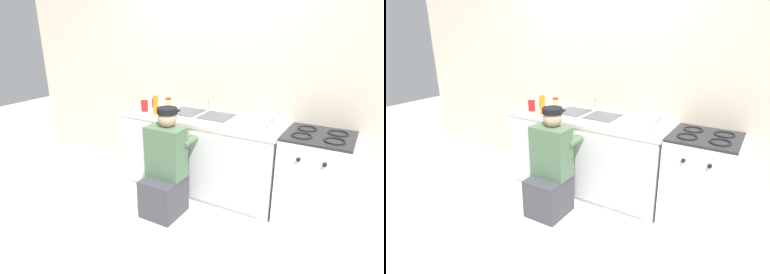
{
  "view_description": "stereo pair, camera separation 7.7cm",
  "coord_description": "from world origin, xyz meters",
  "views": [
    {
      "loc": [
        1.63,
        -2.71,
        1.87
      ],
      "look_at": [
        0.0,
        0.1,
        0.71
      ],
      "focal_mm": 30.0,
      "sensor_mm": 36.0,
      "label": 1
    },
    {
      "loc": [
        1.7,
        -2.67,
        1.87
      ],
      "look_at": [
        0.0,
        0.1,
        0.71
      ],
      "focal_mm": 30.0,
      "sensor_mm": 36.0,
      "label": 2
    }
  ],
  "objects": [
    {
      "name": "counter_cabinet",
      "position": [
        0.0,
        0.29,
        0.42
      ],
      "size": [
        1.83,
        0.62,
        0.84
      ],
      "color": "white",
      "rests_on": "ground_plane"
    },
    {
      "name": "back_wall",
      "position": [
        0.0,
        0.65,
        1.25
      ],
      "size": [
        6.0,
        0.1,
        2.5
      ],
      "primitive_type": "cube",
      "color": "beige",
      "rests_on": "ground_plane"
    },
    {
      "name": "stove_range",
      "position": [
        1.25,
        0.3,
        0.45
      ],
      "size": [
        0.62,
        0.62,
        0.9
      ],
      "color": "white",
      "rests_on": "ground_plane"
    },
    {
      "name": "soda_cup_red",
      "position": [
        -0.69,
        0.18,
        0.96
      ],
      "size": [
        0.08,
        0.08,
        0.15
      ],
      "color": "red",
      "rests_on": "countertop"
    },
    {
      "name": "plumber_person",
      "position": [
        -0.06,
        -0.32,
        0.46
      ],
      "size": [
        0.42,
        0.61,
        1.1
      ],
      "color": "#3F3F47",
      "rests_on": "ground_plane"
    },
    {
      "name": "soap_bottle_orange",
      "position": [
        -0.5,
        0.14,
        1.0
      ],
      "size": [
        0.06,
        0.06,
        0.25
      ],
      "color": "orange",
      "rests_on": "countertop"
    },
    {
      "name": "dish_rack_tray",
      "position": [
        0.68,
        0.28,
        0.91
      ],
      "size": [
        0.28,
        0.22,
        0.11
      ],
      "color": "#B2B7BC",
      "rests_on": "countertop"
    },
    {
      "name": "ground_plane",
      "position": [
        0.0,
        0.0,
        0.0
      ],
      "size": [
        12.0,
        12.0,
        0.0
      ],
      "primitive_type": "plane",
      "color": "beige"
    },
    {
      "name": "spice_bottle_red",
      "position": [
        -0.71,
        0.38,
        0.94
      ],
      "size": [
        0.04,
        0.04,
        0.1
      ],
      "color": "red",
      "rests_on": "countertop"
    },
    {
      "name": "condiment_jar",
      "position": [
        -0.52,
        0.43,
        0.95
      ],
      "size": [
        0.07,
        0.07,
        0.13
      ],
      "color": "#DBB760",
      "rests_on": "countertop"
    },
    {
      "name": "sink_double_basin",
      "position": [
        0.0,
        0.3,
        0.9
      ],
      "size": [
        0.8,
        0.44,
        0.19
      ],
      "color": "silver",
      "rests_on": "countertop"
    },
    {
      "name": "countertop",
      "position": [
        0.0,
        0.3,
        0.86
      ],
      "size": [
        1.87,
        0.62,
        0.04
      ],
      "primitive_type": "cube",
      "color": "beige",
      "rests_on": "counter_cabinet"
    }
  ]
}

